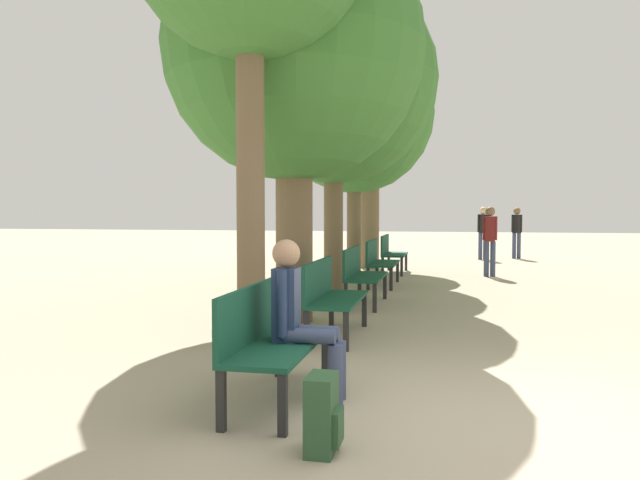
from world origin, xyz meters
name	(u,v)px	position (x,y,z in m)	size (l,w,h in m)	color
ground_plane	(485,429)	(0.00, 0.00, 0.00)	(80.00, 80.00, 0.00)	tan
bench_row_0	(268,335)	(-1.66, 0.31, 0.53)	(0.53, 1.55, 0.92)	#144733
bench_row_1	(330,293)	(-1.66, 2.89, 0.53)	(0.53, 1.55, 0.92)	#144733
bench_row_2	(360,272)	(-1.66, 5.48, 0.53)	(0.53, 1.55, 0.92)	#144733
bench_row_3	(379,259)	(-1.66, 8.07, 0.53)	(0.53, 1.55, 0.92)	#144733
bench_row_4	(391,251)	(-1.66, 10.65, 0.53)	(0.53, 1.55, 0.92)	#144733
tree_row_1	(294,52)	(-2.34, 3.86, 3.65)	(3.55, 3.55, 5.46)	brown
tree_row_2	(334,81)	(-2.34, 6.78, 3.85)	(3.75, 3.75, 5.74)	brown
tree_row_3	(354,114)	(-2.34, 9.23, 3.62)	(3.49, 3.49, 5.38)	brown
tree_row_4	(370,129)	(-2.34, 11.95, 3.64)	(2.72, 2.72, 5.09)	brown
person_seated	(301,314)	(-1.42, 0.40, 0.69)	(0.59, 0.33, 1.29)	#384260
backpack	(323,415)	(-1.02, -0.64, 0.24)	(0.21, 0.30, 0.49)	#284C2D
pedestrian_near	(483,229)	(0.72, 15.32, 0.93)	(0.33, 0.24, 1.62)	#384260
pedestrian_mid	(517,229)	(1.78, 15.97, 0.92)	(0.33, 0.28, 1.61)	#384260
pedestrian_far	(490,237)	(0.63, 10.32, 0.92)	(0.32, 0.22, 1.60)	#384260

